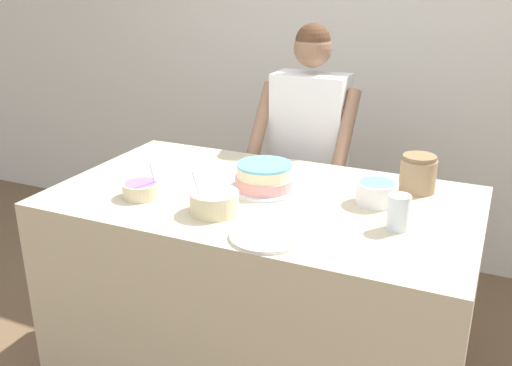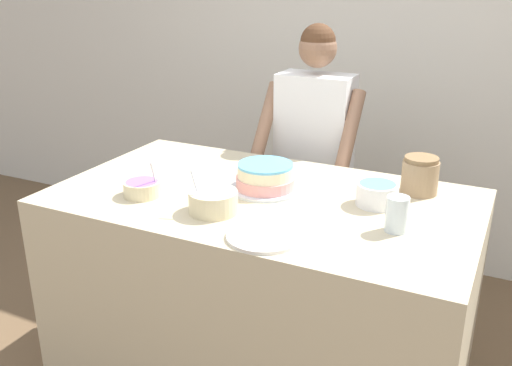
{
  "view_description": "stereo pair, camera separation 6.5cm",
  "coord_description": "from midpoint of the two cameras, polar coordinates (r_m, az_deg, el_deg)",
  "views": [
    {
      "loc": [
        0.85,
        -1.46,
        1.81
      ],
      "look_at": [
        -0.01,
        0.43,
        1.02
      ],
      "focal_mm": 40.0,
      "sensor_mm": 36.0,
      "label": 1
    },
    {
      "loc": [
        0.9,
        -1.44,
        1.81
      ],
      "look_at": [
        -0.01,
        0.43,
        1.02
      ],
      "focal_mm": 40.0,
      "sensor_mm": 36.0,
      "label": 2
    }
  ],
  "objects": [
    {
      "name": "wall_back",
      "position": [
        3.64,
        10.34,
        12.35
      ],
      "size": [
        10.0,
        0.05,
        2.6
      ],
      "color": "silver",
      "rests_on": "ground_plane"
    },
    {
      "name": "counter",
      "position": [
        2.5,
        -0.16,
        -11.45
      ],
      "size": [
        1.68,
        0.95,
        0.96
      ],
      "color": "#C6B793",
      "rests_on": "ground_plane"
    },
    {
      "name": "person_baker",
      "position": [
        2.96,
        4.67,
        3.59
      ],
      "size": [
        0.51,
        0.44,
        1.56
      ],
      "color": "#2D2D38",
      "rests_on": "ground_plane"
    },
    {
      "name": "cake",
      "position": [
        2.32,
        0.06,
        0.54
      ],
      "size": [
        0.29,
        0.29,
        0.11
      ],
      "color": "silver",
      "rests_on": "counter"
    },
    {
      "name": "frosting_bowl_white",
      "position": [
        2.11,
        -5.07,
        -1.84
      ],
      "size": [
        0.18,
        0.18,
        0.17
      ],
      "color": "beige",
      "rests_on": "counter"
    },
    {
      "name": "frosting_bowl_purple",
      "position": [
        2.3,
        -12.19,
        -0.59
      ],
      "size": [
        0.15,
        0.15,
        0.15
      ],
      "color": "beige",
      "rests_on": "counter"
    },
    {
      "name": "frosting_bowl_blue",
      "position": [
        2.23,
        11.17,
        -0.88
      ],
      "size": [
        0.16,
        0.16,
        0.09
      ],
      "color": "white",
      "rests_on": "counter"
    },
    {
      "name": "drinking_glass",
      "position": [
        2.02,
        13.17,
        -2.88
      ],
      "size": [
        0.08,
        0.08,
        0.13
      ],
      "color": "silver",
      "rests_on": "counter"
    },
    {
      "name": "ceramic_plate",
      "position": [
        1.93,
        0.15,
        -5.34
      ],
      "size": [
        0.26,
        0.26,
        0.01
      ],
      "color": "white",
      "rests_on": "counter"
    },
    {
      "name": "stoneware_jar",
      "position": [
        2.38,
        15.15,
        0.91
      ],
      "size": [
        0.15,
        0.15,
        0.15
      ],
      "color": "#9E7F5B",
      "rests_on": "counter"
    }
  ]
}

